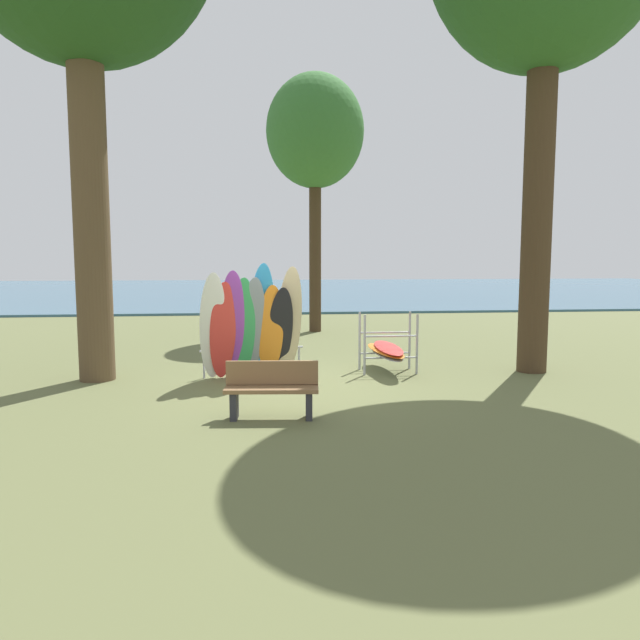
{
  "coord_description": "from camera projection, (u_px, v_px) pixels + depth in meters",
  "views": [
    {
      "loc": [
        -0.63,
        -10.99,
        2.41
      ],
      "look_at": [
        0.67,
        1.22,
        1.1
      ],
      "focal_mm": 33.0,
      "sensor_mm": 36.0,
      "label": 1
    }
  ],
  "objects": [
    {
      "name": "lake_water",
      "position": [
        266.0,
        290.0,
        42.54
      ],
      "size": [
        80.0,
        36.0,
        0.1
      ],
      "primitive_type": "cube",
      "color": "#38607A",
      "rests_on": "ground"
    },
    {
      "name": "tree_mid_behind",
      "position": [
        315.0,
        134.0,
        18.56
      ],
      "size": [
        3.09,
        3.09,
        8.16
      ],
      "color": "#42301E",
      "rests_on": "ground"
    },
    {
      "name": "park_bench",
      "position": [
        272.0,
        388.0,
        8.83
      ],
      "size": [
        1.43,
        0.53,
        0.85
      ],
      "color": "#2D2D33",
      "rests_on": "ground"
    },
    {
      "name": "leaning_board_pile",
      "position": [
        252.0,
        327.0,
        11.65
      ],
      "size": [
        2.13,
        1.12,
        2.31
      ],
      "color": "white",
      "rests_on": "ground"
    },
    {
      "name": "ground_plane",
      "position": [
        292.0,
        385.0,
        11.19
      ],
      "size": [
        80.0,
        80.0,
        0.0
      ],
      "primitive_type": "plane",
      "color": "#60663D"
    },
    {
      "name": "board_storage_rack",
      "position": [
        387.0,
        350.0,
        12.39
      ],
      "size": [
        1.15,
        2.13,
        1.25
      ],
      "color": "#9EA0A5",
      "rests_on": "ground"
    }
  ]
}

